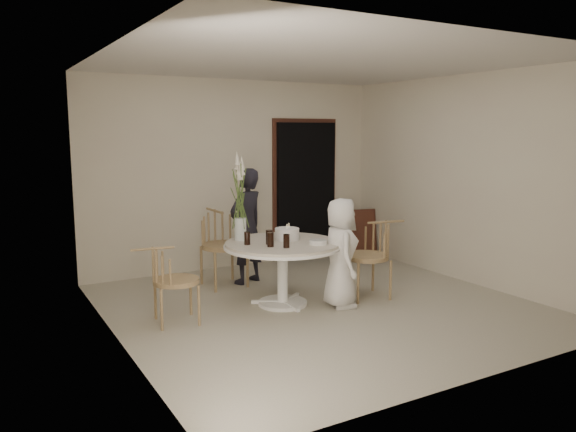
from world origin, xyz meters
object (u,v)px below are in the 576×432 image
chair_left (165,274)px  boy (341,253)px  girl (246,226)px  table (283,252)px  chair_right (376,248)px  flower_vase (240,198)px  chair_far (219,236)px  birthday_cake (287,234)px

chair_left → boy: 1.95m
girl → table: bearing=64.5°
chair_right → flower_vase: flower_vase is taller
chair_far → chair_left: size_ratio=1.18×
chair_far → boy: (0.81, -1.58, -0.01)m
table → girl: size_ratio=0.88×
table → girl: 1.08m
table → chair_left: size_ratio=1.62×
chair_left → birthday_cake: birthday_cake is taller
girl → boy: size_ratio=1.22×
chair_left → birthday_cake: 1.50m
table → chair_far: size_ratio=1.38×
chair_right → girl: size_ratio=0.61×
girl → boy: girl is taller
chair_right → flower_vase: bearing=-102.2°
chair_right → boy: bearing=-69.5°
girl → boy: (0.48, -1.44, -0.13)m
table → chair_far: bearing=102.3°
chair_far → birthday_cake: 1.18m
chair_right → chair_left: (-2.50, 0.29, -0.07)m
table → flower_vase: flower_vase is taller
birthday_cake → boy: bearing=-47.8°
girl → flower_vase: 0.96m
chair_far → flower_vase: size_ratio=0.94×
table → chair_left: chair_left is taller
girl → flower_vase: (-0.42, -0.72, 0.46)m
chair_left → flower_vase: 1.25m
table → chair_left: 1.37m
table → boy: 0.66m
birthday_cake → table: bearing=-139.1°
table → boy: boy is taller
boy → birthday_cake: bearing=62.1°
chair_left → girl: size_ratio=0.55×
boy → flower_vase: size_ratio=1.20×
chair_far → boy: size_ratio=0.78×
chair_right → birthday_cake: 1.10m
table → flower_vase: (-0.36, 0.35, 0.60)m
chair_right → table: bearing=-93.0°
chair_right → boy: boy is taller
chair_left → boy: boy is taller
chair_left → boy: (1.91, -0.40, 0.09)m
chair_right → birthday_cake: chair_right is taller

